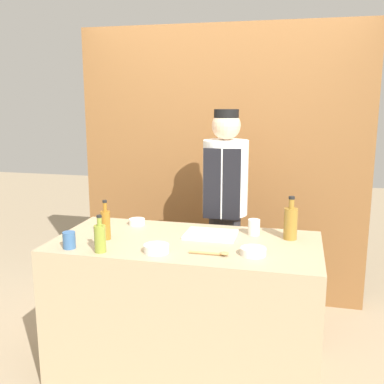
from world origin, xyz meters
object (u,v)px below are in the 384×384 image
(bottle_vinegar, at_px, (291,222))
(sauce_bowl_white, at_px, (253,251))
(cutting_board, at_px, (211,235))
(sauce_bowl_yellow, at_px, (156,248))
(cup_cream, at_px, (254,227))
(bottle_amber, at_px, (106,224))
(chef_center, at_px, (225,212))
(sauce_bowl_orange, at_px, (137,221))
(wooden_spoon, at_px, (214,253))
(bottle_oil, at_px, (100,238))
(cup_blue, at_px, (69,240))

(bottle_vinegar, bearing_deg, sauce_bowl_white, -119.01)
(cutting_board, bearing_deg, bottle_vinegar, 6.73)
(sauce_bowl_yellow, height_order, cup_cream, cup_cream)
(cup_cream, bearing_deg, bottle_amber, -160.85)
(chef_center, bearing_deg, sauce_bowl_orange, -143.66)
(bottle_amber, bearing_deg, chef_center, 50.72)
(bottle_amber, bearing_deg, sauce_bowl_yellow, -22.98)
(sauce_bowl_orange, height_order, bottle_amber, bottle_amber)
(bottle_vinegar, bearing_deg, chef_center, 135.23)
(wooden_spoon, bearing_deg, bottle_amber, 169.44)
(bottle_vinegar, xyz_separation_m, cup_cream, (-0.23, 0.04, -0.06))
(cup_cream, relative_size, chef_center, 0.06)
(bottle_amber, bearing_deg, cup_cream, 19.15)
(cutting_board, xyz_separation_m, bottle_vinegar, (0.50, 0.06, 0.10))
(sauce_bowl_white, relative_size, bottle_vinegar, 0.53)
(bottle_oil, height_order, cup_blue, bottle_oil)
(cutting_board, relative_size, bottle_vinegar, 1.18)
(sauce_bowl_orange, height_order, cutting_board, sauce_bowl_orange)
(bottle_vinegar, distance_m, cup_cream, 0.24)
(sauce_bowl_yellow, height_order, sauce_bowl_white, sauce_bowl_yellow)
(bottle_amber, bearing_deg, wooden_spoon, -10.56)
(bottle_oil, bearing_deg, bottle_amber, 106.63)
(bottle_oil, xyz_separation_m, chef_center, (0.56, 1.01, -0.06))
(bottle_vinegar, relative_size, chef_center, 0.16)
(cup_blue, bearing_deg, wooden_spoon, 5.43)
(wooden_spoon, relative_size, chef_center, 0.14)
(sauce_bowl_yellow, height_order, chef_center, chef_center)
(bottle_vinegar, bearing_deg, cutting_board, -173.27)
(sauce_bowl_yellow, xyz_separation_m, cutting_board, (0.25, 0.38, -0.02))
(sauce_bowl_white, height_order, chef_center, chef_center)
(cup_blue, bearing_deg, sauce_bowl_white, 7.38)
(sauce_bowl_yellow, height_order, bottle_vinegar, bottle_vinegar)
(sauce_bowl_orange, distance_m, wooden_spoon, 0.82)
(cutting_board, distance_m, bottle_vinegar, 0.51)
(wooden_spoon, distance_m, chef_center, 0.91)
(cup_cream, bearing_deg, sauce_bowl_orange, 176.66)
(cutting_board, height_order, bottle_vinegar, bottle_vinegar)
(bottle_vinegar, height_order, cup_blue, bottle_vinegar)
(sauce_bowl_orange, height_order, cup_blue, cup_blue)
(cup_cream, height_order, wooden_spoon, cup_cream)
(bottle_vinegar, bearing_deg, cup_blue, -158.85)
(sauce_bowl_orange, xyz_separation_m, cutting_board, (0.56, -0.14, -0.01))
(wooden_spoon, bearing_deg, cutting_board, 103.87)
(sauce_bowl_orange, relative_size, cutting_board, 0.34)
(bottle_oil, bearing_deg, wooden_spoon, 8.65)
(bottle_oil, height_order, wooden_spoon, bottle_oil)
(bottle_oil, bearing_deg, chef_center, 60.79)
(bottle_vinegar, relative_size, cup_blue, 2.76)
(bottle_oil, bearing_deg, cup_blue, 175.19)
(sauce_bowl_white, bearing_deg, sauce_bowl_yellow, -170.86)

